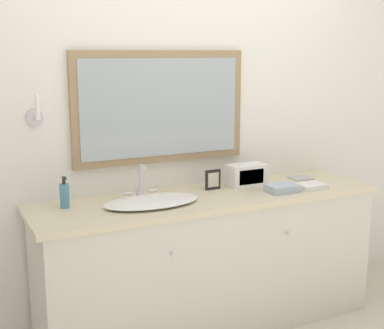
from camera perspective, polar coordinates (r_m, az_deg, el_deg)
wall_back at (r=3.42m, az=-0.76°, el=5.05°), size 8.00×0.18×2.55m
vanity_counter at (r=3.35m, az=1.79°, el=-10.25°), size 2.14×0.60×0.84m
sink_basin at (r=3.03m, az=-4.35°, el=-3.88°), size 0.56×0.35×0.20m
soap_bottle at (r=3.02m, az=-13.44°, el=-3.19°), size 0.05×0.05×0.18m
appliance_box at (r=3.45m, az=5.82°, el=-1.11°), size 0.25×0.13×0.14m
picture_frame at (r=3.34m, az=2.25°, el=-1.63°), size 0.10×0.01×0.13m
hand_towel_near_sink at (r=3.33m, az=9.59°, el=-2.51°), size 0.19×0.13×0.05m
hand_towel_far_corner at (r=3.45m, az=12.61°, el=-2.27°), size 0.18×0.13×0.03m
metal_tray at (r=3.70m, az=11.53°, el=-1.42°), size 0.14×0.12×0.01m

